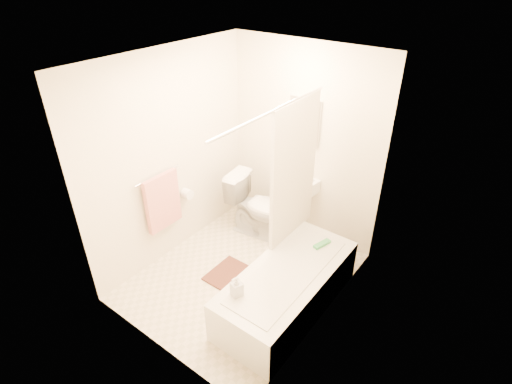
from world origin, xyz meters
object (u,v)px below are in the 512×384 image
Objects in this scene: sink at (297,204)px; bathtub at (287,289)px; bath_mat at (237,279)px; toilet at (259,207)px; soap_bottle at (237,286)px.

sink is 0.53× the size of bathtub.
sink is 1.33× the size of bath_mat.
toilet is 0.48m from sink.
bathtub is 7.81× the size of soap_bottle.
soap_bottle reaches higher than bath_mat.
toilet is 0.93× the size of sink.
bathtub is (0.99, -0.84, -0.17)m from toilet.
toilet is at bearing 111.47° from bath_mat.
bathtub reaches higher than bath_mat.
toilet is 3.83× the size of soap_bottle.
toilet is 1.00m from bath_mat.
bathtub is 0.69m from bath_mat.
bath_mat is 0.89m from soap_bottle.
soap_bottle is (0.78, -1.39, 0.17)m from toilet.
soap_bottle is (0.40, -1.67, 0.14)m from sink.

